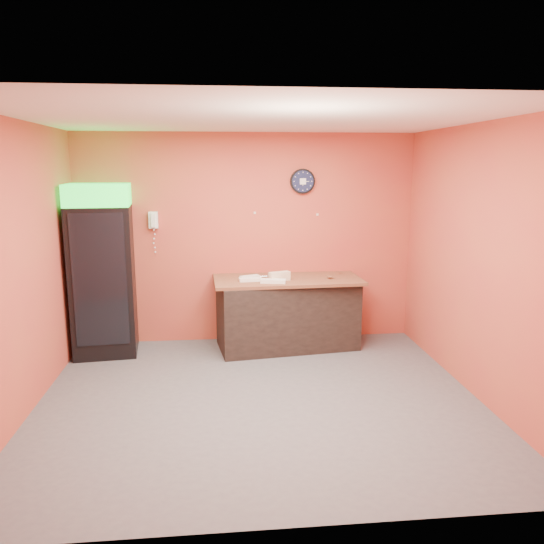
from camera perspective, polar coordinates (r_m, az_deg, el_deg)
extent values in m
plane|color=#47474C|center=(5.62, -1.35, -13.53)|extent=(4.50, 4.50, 0.00)
cube|color=#B65133|center=(7.16, -2.65, 3.58)|extent=(4.50, 0.02, 2.80)
cube|color=#B65133|center=(5.51, -25.47, 0.13)|extent=(0.02, 4.00, 2.80)
cube|color=#B65133|center=(5.81, 21.29, 1.00)|extent=(0.02, 4.00, 2.80)
cube|color=white|center=(5.12, -1.50, 16.21)|extent=(4.50, 4.00, 0.02)
cube|color=black|center=(7.04, -17.66, -0.87)|extent=(0.83, 0.83, 1.88)
cube|color=#1CF133|center=(6.91, -18.20, 7.90)|extent=(0.83, 0.83, 0.27)
cube|color=black|center=(6.67, -18.68, -0.88)|extent=(0.62, 0.08, 1.61)
cube|color=black|center=(7.02, 1.65, -4.54)|extent=(1.87, 1.02, 0.89)
cylinder|color=black|center=(7.16, 3.30, 9.72)|extent=(0.33, 0.05, 0.33)
cylinder|color=#0F1433|center=(7.13, 3.34, 9.71)|extent=(0.28, 0.01, 0.28)
cube|color=white|center=(7.12, 3.35, 9.71)|extent=(0.08, 0.00, 0.08)
cube|color=white|center=(7.13, -12.63, 5.49)|extent=(0.12, 0.07, 0.22)
cube|color=white|center=(7.08, -12.68, 5.44)|extent=(0.05, 0.04, 0.18)
cube|color=brown|center=(6.90, 1.67, -0.82)|extent=(1.94, 0.96, 0.04)
cube|color=beige|center=(6.74, 0.82, -0.70)|extent=(0.28, 0.18, 0.06)
cube|color=beige|center=(6.73, 0.82, -0.22)|extent=(0.28, 0.18, 0.06)
cube|color=white|center=(6.72, -2.32, -0.81)|extent=(0.30, 0.14, 0.04)
cube|color=white|center=(6.62, 0.13, -0.98)|extent=(0.33, 0.19, 0.04)
cube|color=white|center=(6.88, -2.40, -0.54)|extent=(0.27, 0.19, 0.04)
cylinder|color=silver|center=(6.95, -0.26, -0.30)|extent=(0.06, 0.06, 0.06)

